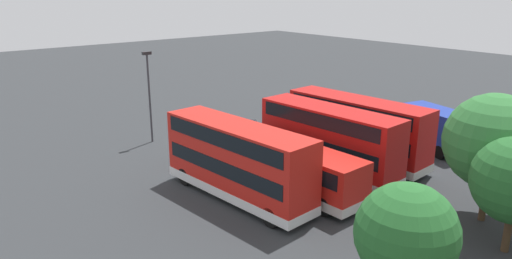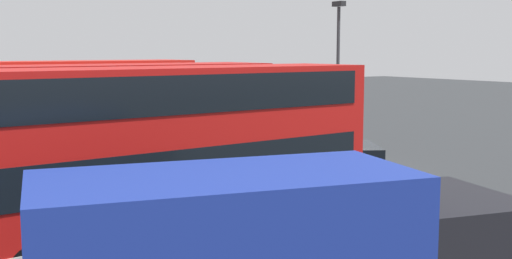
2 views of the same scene
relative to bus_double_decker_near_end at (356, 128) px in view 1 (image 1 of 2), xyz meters
name	(u,v)px [view 1 (image 1 of 2)]	position (x,y,z in m)	size (l,w,h in m)	color
ground_plane	(211,139)	(5.25, -10.82, -2.45)	(140.00, 140.00, 0.00)	#2D3033
bus_double_decker_near_end	(356,128)	(0.00, 0.00, 0.00)	(3.26, 10.95, 4.55)	#B71411
bus_double_decker_second	(329,139)	(3.46, 0.50, 0.00)	(3.20, 10.37, 4.55)	#B71411
bus_single_deck_third	(290,165)	(7.23, 0.77, -0.83)	(2.92, 10.49, 2.95)	red
bus_double_decker_fourth	(238,159)	(10.47, -0.23, 0.00)	(3.38, 10.70, 4.55)	red
box_truck_blue	(427,126)	(-6.70, 1.51, -0.74)	(4.19, 7.88, 3.20)	navy
car_hatchback_silver	(240,131)	(3.51, -9.10, -1.75)	(4.68, 3.73, 1.43)	black
lamp_post_tall	(149,90)	(9.36, -13.20, 1.87)	(0.70, 0.30, 7.29)	#38383D
waste_bin_yellow	(280,106)	(-5.48, -14.17, -1.97)	(0.60, 0.60, 0.95)	#333338
tree_midleft	(406,234)	(13.29, 12.81, 1.76)	(3.51, 3.51, 5.99)	#4C3823
tree_rightmost	(493,141)	(1.95, 10.34, 2.02)	(5.01, 5.01, 6.98)	#4C3823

